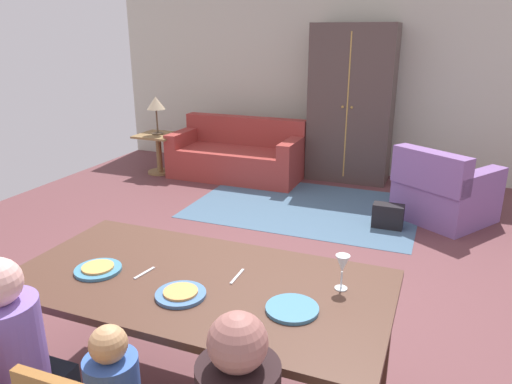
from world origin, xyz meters
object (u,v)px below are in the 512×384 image
(plate_near_child, at_px, (181,294))
(armchair, at_px, (443,192))
(handbag, at_px, (388,216))
(armoire, at_px, (351,104))
(table_lamp, at_px, (156,104))
(wine_glass, at_px, (342,265))
(dining_table, at_px, (199,290))
(couch, at_px, (238,156))
(person_man, at_px, (22,375))
(side_table, at_px, (159,148))
(plate_near_man, at_px, (98,270))
(plate_near_woman, at_px, (292,309))

(plate_near_child, bearing_deg, armchair, 71.90)
(armchair, relative_size, handbag, 3.70)
(armoire, bearing_deg, table_lamp, -163.96)
(wine_glass, xyz_separation_m, table_lamp, (-3.46, 3.68, 0.12))
(dining_table, height_order, couch, couch)
(person_man, height_order, armoire, armoire)
(dining_table, relative_size, armchair, 1.68)
(wine_glass, xyz_separation_m, side_table, (-3.46, 3.68, -0.52))
(table_lamp, bearing_deg, plate_near_man, -61.16)
(armoire, xyz_separation_m, side_table, (-2.63, -0.76, -0.67))
(plate_near_woman, xyz_separation_m, side_table, (-3.29, 3.96, -0.39))
(wine_glass, xyz_separation_m, person_man, (-1.26, -0.87, -0.38))
(plate_near_child, height_order, wine_glass, wine_glass)
(plate_near_child, bearing_deg, plate_near_woman, 8.32)
(plate_near_man, xyz_separation_m, handbag, (1.20, 3.08, -0.64))
(couch, xyz_separation_m, handbag, (2.25, -1.16, -0.17))
(armchair, bearing_deg, handbag, -138.86)
(couch, xyz_separation_m, armchair, (2.77, -0.70, 0.02))
(person_man, xyz_separation_m, table_lamp, (-2.19, 4.55, 0.50))
(plate_near_child, bearing_deg, person_man, -137.18)
(plate_near_child, bearing_deg, plate_near_man, 173.74)
(plate_near_man, relative_size, couch, 0.14)
(plate_near_child, relative_size, armchair, 0.21)
(handbag, bearing_deg, plate_near_woman, -92.03)
(wine_glass, height_order, side_table, wine_glass)
(plate_near_child, height_order, couch, couch)
(plate_near_man, distance_m, couch, 4.39)
(armoire, height_order, handbag, armoire)
(person_man, height_order, side_table, person_man)
(plate_near_child, distance_m, armchair, 3.81)
(armchair, relative_size, armoire, 0.56)
(dining_table, relative_size, plate_near_child, 7.96)
(dining_table, xyz_separation_m, person_man, (-0.55, -0.69, -0.18))
(armoire, relative_size, table_lamp, 3.89)
(plate_near_child, relative_size, couch, 0.14)
(side_table, bearing_deg, handbag, -14.84)
(wine_glass, height_order, person_man, person_man)
(plate_near_child, distance_m, side_table, 4.90)
(plate_near_man, bearing_deg, couch, 103.86)
(dining_table, height_order, table_lamp, table_lamp)
(plate_near_man, height_order, table_lamp, table_lamp)
(table_lamp, xyz_separation_m, handbag, (3.40, -0.90, -0.88))
(plate_near_man, height_order, couch, couch)
(handbag, bearing_deg, table_lamp, 165.16)
(couch, bearing_deg, plate_near_man, -76.14)
(table_lamp, bearing_deg, armchair, -6.49)
(dining_table, height_order, side_table, dining_table)
(armchair, distance_m, table_lamp, 4.00)
(side_table, bearing_deg, armoire, 16.04)
(wine_glass, relative_size, armoire, 0.09)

